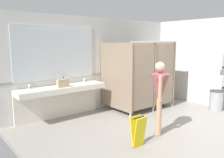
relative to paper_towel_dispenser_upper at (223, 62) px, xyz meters
name	(u,v)px	position (x,y,z in m)	size (l,w,h in m)	color
ground_plane	(180,137)	(-2.65, -0.44, -1.49)	(6.04, 6.32, 0.10)	gray
wall_back	(100,63)	(-2.65, 2.48, -0.08)	(6.04, 0.12, 2.72)	silver
wall_back_tile_band	(102,74)	(-2.65, 2.41, -0.39)	(6.04, 0.01, 0.06)	#9E937F
vanity_counter	(61,95)	(-4.14, 2.21, -0.79)	(2.35, 0.55, 0.99)	silver
mirror_panel	(56,53)	(-4.14, 2.40, 0.29)	(2.25, 0.02, 1.39)	silver
bathroom_stalls	(142,74)	(-1.79, 1.53, -0.37)	(1.85, 1.37, 2.03)	#84705B
paper_towel_dispenser_upper	(223,62)	(0.00, 0.00, 0.00)	(0.34, 0.13, 0.45)	#B7BABF
paper_towel_dispenser_lower	(223,82)	(0.00, -0.04, -0.61)	(0.34, 0.13, 0.41)	#B7BABF
trash_bin	(216,100)	(-0.24, 0.00, -1.13)	(0.38, 0.38, 0.60)	#99999E
person_standing	(160,89)	(-2.96, -0.10, -0.43)	(0.56, 0.56, 1.60)	tan
handbag	(63,83)	(-4.19, 1.98, -0.44)	(0.30, 0.12, 0.36)	tan
soap_dispenser	(64,81)	(-4.01, 2.29, -0.46)	(0.07, 0.07, 0.21)	#D899B2
wet_floor_sign	(138,131)	(-3.78, -0.28, -1.12)	(0.28, 0.19, 0.61)	yellow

